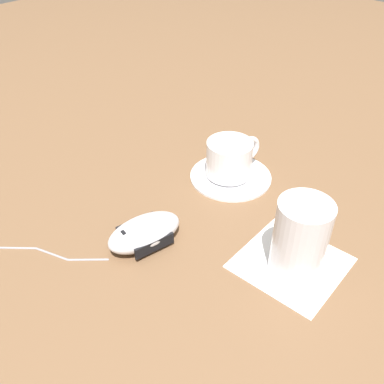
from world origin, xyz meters
name	(u,v)px	position (x,y,z in m)	size (l,w,h in m)	color
ground_plane	(233,237)	(0.00, 0.00, 0.00)	(3.00, 3.00, 0.00)	brown
saucer	(231,176)	(0.12, 0.09, 0.00)	(0.14, 0.14, 0.01)	white
coffee_cup	(230,158)	(0.12, 0.10, 0.04)	(0.11, 0.08, 0.06)	white
computer_mouse	(144,232)	(-0.09, 0.09, 0.02)	(0.12, 0.08, 0.04)	silver
napkin_under_glass	(291,263)	(0.01, -0.09, 0.00)	(0.13, 0.13, 0.00)	white
drinking_glass	(300,238)	(0.01, -0.10, 0.06)	(0.07, 0.07, 0.11)	silver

